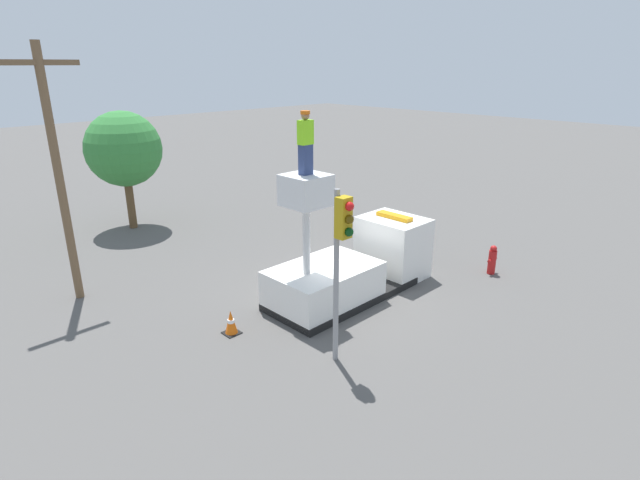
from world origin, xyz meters
The scene contains 8 objects.
ground_plane centered at (0.00, 0.00, 0.00)m, with size 120.00×120.00×0.00m, color #565451.
bucket_truck centered at (0.49, 0.00, 0.94)m, with size 6.12×2.31×4.36m.
worker centered at (-1.62, 0.00, 5.24)m, with size 0.40×0.26×1.75m.
traffic_light_pole centered at (-2.83, -2.52, 3.24)m, with size 0.34×0.57×4.56m.
fire_hydrant centered at (5.31, -2.50, 0.53)m, with size 0.52×0.28×1.09m.
traffic_cone_rear centered at (-4.02, 0.61, 0.34)m, with size 0.45×0.45×0.72m.
tree_left_bg centered at (-1.61, 12.00, 3.67)m, with size 3.36×3.36×5.37m.
utility_pole centered at (-6.22, 6.11, 4.29)m, with size 2.20×0.26×7.93m.
Camera 1 is at (-11.04, -10.13, 7.31)m, focal length 28.00 mm.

